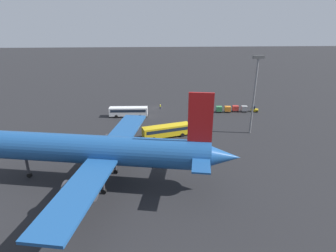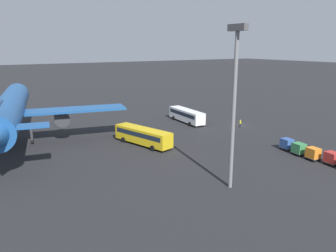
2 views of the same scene
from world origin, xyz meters
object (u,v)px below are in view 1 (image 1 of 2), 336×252
(baggage_tug, at_px, (254,109))
(worker_person, at_px, (160,107))
(cargo_cart_red, at_px, (235,108))
(cargo_cart_blue, at_px, (210,109))
(cargo_cart_orange, at_px, (228,109))
(airplane, at_px, (100,150))
(shuttle_bus_near, at_px, (129,111))
(cargo_cart_green, at_px, (219,109))
(cargo_cart_grey, at_px, (244,108))
(shuttle_bus_far, at_px, (167,130))

(baggage_tug, xyz_separation_m, worker_person, (31.45, -5.61, -0.07))
(cargo_cart_red, relative_size, cargo_cart_blue, 1.00)
(worker_person, xyz_separation_m, cargo_cart_orange, (-22.33, 5.58, 0.32))
(cargo_cart_orange, bearing_deg, cargo_cart_blue, -7.79)
(airplane, height_order, cargo_cart_blue, airplane)
(baggage_tug, distance_m, cargo_cart_blue, 14.89)
(shuttle_bus_near, height_order, cargo_cart_red, shuttle_bus_near)
(shuttle_bus_near, xyz_separation_m, cargo_cart_green, (-29.91, -2.17, -0.67))
(shuttle_bus_near, distance_m, baggage_tug, 41.96)
(cargo_cart_orange, bearing_deg, worker_person, -14.03)
(cargo_cart_red, xyz_separation_m, cargo_cart_blue, (8.60, -0.26, 0.00))
(worker_person, height_order, cargo_cart_grey, cargo_cart_grey)
(baggage_tug, relative_size, cargo_cart_orange, 1.25)
(cargo_cart_green, bearing_deg, cargo_cart_grey, 178.77)
(shuttle_bus_near, xyz_separation_m, cargo_cart_blue, (-27.04, -2.71, -0.67))
(cargo_cart_green, height_order, cargo_cart_blue, same)
(shuttle_bus_near, distance_m, cargo_cart_grey, 38.57)
(shuttle_bus_far, xyz_separation_m, cargo_cart_blue, (-16.14, -20.11, -0.68))
(shuttle_bus_far, relative_size, cargo_cart_green, 5.93)
(shuttle_bus_far, bearing_deg, cargo_cart_grey, -160.91)
(airplane, bearing_deg, cargo_cart_green, -117.55)
(cargo_cart_green, xyz_separation_m, cargo_cart_blue, (2.87, -0.55, 0.00))
(cargo_cart_red, bearing_deg, cargo_cart_grey, 170.75)
(airplane, xyz_separation_m, cargo_cart_grey, (-40.93, -39.86, -5.38))
(cargo_cart_orange, bearing_deg, baggage_tug, 179.82)
(shuttle_bus_near, relative_size, cargo_cart_grey, 5.60)
(worker_person, bearing_deg, cargo_cart_orange, 165.97)
(baggage_tug, bearing_deg, airplane, 63.32)
(baggage_tug, bearing_deg, cargo_cart_green, 20.14)
(worker_person, distance_m, cargo_cart_red, 25.70)
(cargo_cart_blue, bearing_deg, cargo_cart_green, 169.22)
(shuttle_bus_near, bearing_deg, airplane, 89.17)
(shuttle_bus_far, height_order, baggage_tug, shuttle_bus_far)
(shuttle_bus_far, bearing_deg, cargo_cart_red, -157.25)
(baggage_tug, xyz_separation_m, cargo_cart_blue, (14.86, -0.81, 0.25))
(cargo_cart_red, bearing_deg, baggage_tug, 174.98)
(shuttle_bus_far, height_order, cargo_cart_orange, shuttle_bus_far)
(cargo_cart_red, distance_m, cargo_cart_orange, 2.91)
(cargo_cart_grey, height_order, cargo_cart_green, same)
(baggage_tug, bearing_deg, cargo_cart_red, 16.39)
(cargo_cart_blue, bearing_deg, worker_person, -16.12)
(cargo_cart_green, bearing_deg, cargo_cart_orange, 175.25)
(cargo_cart_grey, bearing_deg, baggage_tug, 178.60)
(airplane, bearing_deg, cargo_cart_grey, -124.39)
(cargo_cart_orange, bearing_deg, cargo_cart_red, -169.70)
(shuttle_bus_near, bearing_deg, worker_person, -141.50)
(baggage_tug, relative_size, worker_person, 1.56)
(cargo_cart_blue, bearing_deg, cargo_cart_grey, 176.36)
(cargo_cart_grey, bearing_deg, cargo_cart_green, -1.23)
(worker_person, relative_size, cargo_cart_blue, 0.80)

